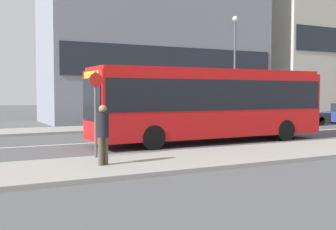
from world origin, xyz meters
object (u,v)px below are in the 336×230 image
(bus_stop_sign, at_px, (96,107))
(street_lamp, at_px, (235,59))
(pedestrian_near_stop, at_px, (103,131))
(city_bus, at_px, (210,101))
(parked_car_0, at_px, (296,116))

(bus_stop_sign, xyz_separation_m, street_lamp, (12.73, 9.96, 2.73))
(pedestrian_near_stop, bearing_deg, street_lamp, 12.77)
(street_lamp, bearing_deg, city_bus, -132.69)
(parked_car_0, distance_m, street_lamp, 5.63)
(parked_car_0, bearing_deg, bus_stop_sign, -153.82)
(city_bus, height_order, parked_car_0, city_bus)
(bus_stop_sign, relative_size, street_lamp, 0.39)
(pedestrian_near_stop, distance_m, bus_stop_sign, 1.62)
(bus_stop_sign, distance_m, street_lamp, 16.39)
(pedestrian_near_stop, xyz_separation_m, bus_stop_sign, (0.26, 1.47, 0.62))
(pedestrian_near_stop, xyz_separation_m, street_lamp, (12.99, 11.43, 3.35))
(city_bus, bearing_deg, bus_stop_sign, -156.48)
(pedestrian_near_stop, bearing_deg, parked_car_0, 1.20)
(bus_stop_sign, bearing_deg, parked_car_0, 26.18)
(city_bus, height_order, bus_stop_sign, city_bus)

